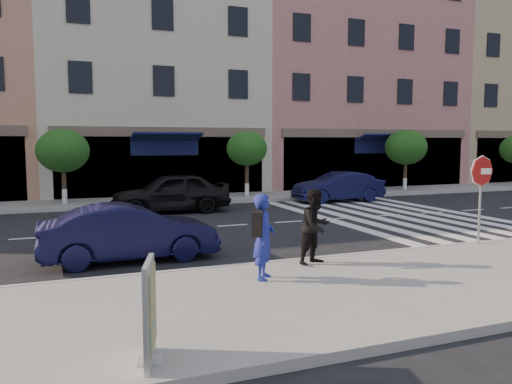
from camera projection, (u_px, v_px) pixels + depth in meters
name	position (u px, v px, depth m)	size (l,w,h in m)	color
ground	(284.00, 251.00, 12.34)	(120.00, 120.00, 0.00)	black
sidewalk_near	(371.00, 289.00, 8.85)	(60.00, 4.50, 0.15)	gray
sidewalk_far	(183.00, 200.00, 22.53)	(60.00, 3.00, 0.15)	gray
building_centre	(148.00, 90.00, 27.37)	(11.00, 9.00, 11.00)	beige
building_east_mid	(339.00, 81.00, 31.60)	(13.00, 9.00, 13.00)	tan
building_east_far	(489.00, 96.00, 36.15)	(12.00, 9.00, 12.00)	tan
street_tree_wb	(63.00, 151.00, 20.32)	(2.10, 2.10, 3.06)	#473323
street_tree_c	(247.00, 149.00, 23.20)	(1.90, 1.90, 3.04)	#473323
street_tree_ea	(406.00, 147.00, 26.44)	(2.20, 2.20, 3.19)	#473323
stop_sign	(482.00, 179.00, 12.26)	(0.75, 0.26, 2.20)	gray
photographer	(264.00, 237.00, 9.17)	(0.58, 0.38, 1.58)	navy
walker	(316.00, 226.00, 10.32)	(0.76, 0.59, 1.57)	black
poster_board	(150.00, 313.00, 5.69)	(0.34, 0.77, 1.19)	beige
car_near_mid	(129.00, 233.00, 11.20)	(1.36, 3.90, 1.29)	black
car_far_mid	(171.00, 193.00, 18.94)	(1.79, 4.44, 1.51)	black
car_far_right	(338.00, 187.00, 22.40)	(1.42, 4.07, 1.34)	black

